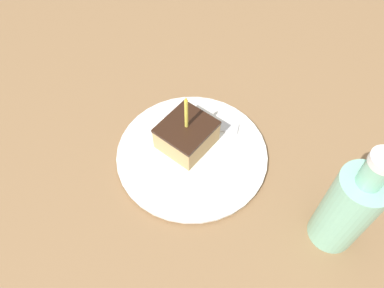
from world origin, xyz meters
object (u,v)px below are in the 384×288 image
Objects in this scene: plate at (192,154)px; cake_slice at (186,133)px; bottle at (348,208)px; fork at (199,122)px.

cake_slice reaches higher than plate.
bottle is (-0.31, -0.01, 0.05)m from cake_slice.
bottle is at bearing 172.86° from fork.
bottle is at bearing -174.83° from plate.
plate is 1.25× the size of bottle.
plate is 0.30m from bottle.
cake_slice is 0.31m from bottle.
cake_slice is 0.75× the size of fork.
cake_slice is at bearing 2.47° from bottle.
cake_slice is at bearing -26.17° from plate.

